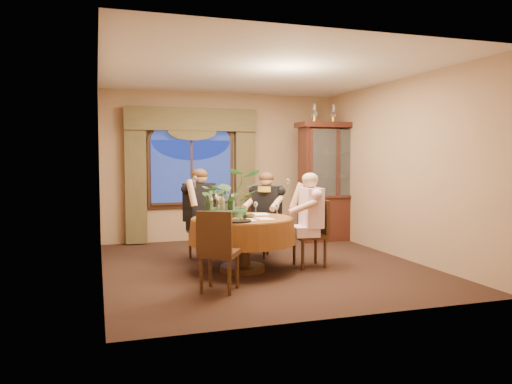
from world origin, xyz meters
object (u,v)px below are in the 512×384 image
object	(u,v)px
chair_right	(309,234)
wine_bottle_1	(222,206)
chair_front_left	(219,251)
wine_bottle_3	(230,206)
wine_bottle_0	(208,208)
stoneware_vase	(229,206)
chair_back_right	(255,227)
olive_bowl	(250,216)
person_back	(199,214)
person_scarf	(267,215)
oil_lamp_left	(314,113)
person_pink	(311,220)
oil_lamp_right	(352,114)
chair_back	(205,229)
dining_table	(242,244)
china_cabinet	(333,182)
wine_bottle_2	(211,206)
centerpiece_plant	(230,176)
oil_lamp_center	(333,114)

from	to	relation	value
chair_right	wine_bottle_1	xyz separation A→B (m)	(-1.27, 0.09, 0.44)
chair_front_left	wine_bottle_3	size ratio (longest dim) A/B	2.91
chair_front_left	wine_bottle_0	bearing A→B (deg)	118.69
stoneware_vase	wine_bottle_3	bearing A→B (deg)	-101.64
chair_back_right	olive_bowl	size ratio (longest dim) A/B	6.92
person_back	chair_back_right	bearing A→B (deg)	155.79
person_scarf	wine_bottle_1	world-z (taller)	person_scarf
oil_lamp_left	wine_bottle_1	world-z (taller)	oil_lamp_left
person_pink	wine_bottle_0	distance (m)	1.54
chair_right	chair_front_left	size ratio (longest dim) A/B	1.00
stoneware_vase	olive_bowl	size ratio (longest dim) A/B	2.18
oil_lamp_right	chair_back	world-z (taller)	oil_lamp_right
dining_table	chair_back	xyz separation A→B (m)	(-0.33, 0.91, 0.10)
chair_right	person_scarf	size ratio (longest dim) A/B	0.71
chair_front_left	person_scarf	distance (m)	2.04
stoneware_vase	person_scarf	bearing A→B (deg)	37.26
dining_table	wine_bottle_1	size ratio (longest dim) A/B	4.53
person_back	wine_bottle_3	bearing A→B (deg)	79.56
oil_lamp_left	chair_back_right	xyz separation A→B (m)	(-1.50, -1.08, -1.93)
chair_back	chair_front_left	bearing A→B (deg)	63.19
chair_back_right	person_pink	world-z (taller)	person_pink
person_back	wine_bottle_3	world-z (taller)	person_back
oil_lamp_left	person_pink	size ratio (longest dim) A/B	0.25
china_cabinet	wine_bottle_1	bearing A→B (deg)	-143.71
china_cabinet	wine_bottle_2	size ratio (longest dim) A/B	6.78
china_cabinet	chair_front_left	bearing A→B (deg)	-135.05
wine_bottle_2	wine_bottle_3	bearing A→B (deg)	-38.01
person_pink	centerpiece_plant	xyz separation A→B (m)	(-1.16, 0.18, 0.64)
chair_front_left	wine_bottle_2	world-z (taller)	wine_bottle_2
oil_lamp_center	wine_bottle_3	bearing A→B (deg)	-141.49
chair_right	stoneware_vase	xyz separation A→B (m)	(-1.14, 0.20, 0.42)
olive_bowl	wine_bottle_3	world-z (taller)	wine_bottle_3
wine_bottle_0	wine_bottle_3	distance (m)	0.35
oil_lamp_right	chair_front_left	distance (m)	4.81
oil_lamp_left	centerpiece_plant	distance (m)	3.06
oil_lamp_left	wine_bottle_3	size ratio (longest dim) A/B	1.03
person_pink	person_scarf	distance (m)	0.91
person_back	person_scarf	xyz separation A→B (m)	(1.04, -0.16, -0.03)
oil_lamp_left	person_scarf	bearing A→B (deg)	-137.47
china_cabinet	oil_lamp_center	size ratio (longest dim) A/B	6.58
oil_lamp_right	person_scarf	xyz separation A→B (m)	(-2.14, -1.25, -1.73)
oil_lamp_left	chair_front_left	size ratio (longest dim) A/B	0.35
china_cabinet	chair_back_right	xyz separation A→B (m)	(-1.89, -1.08, -0.64)
centerpiece_plant	wine_bottle_3	world-z (taller)	centerpiece_plant
person_scarf	wine_bottle_2	distance (m)	1.21
oil_lamp_center	chair_back_right	bearing A→B (deg)	-150.26
dining_table	chair_front_left	size ratio (longest dim) A/B	1.56
chair_back	olive_bowl	xyz separation A→B (m)	(0.42, -0.98, 0.29)
oil_lamp_center	person_scarf	distance (m)	2.76
person_pink	chair_back	bearing A→B (deg)	57.95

